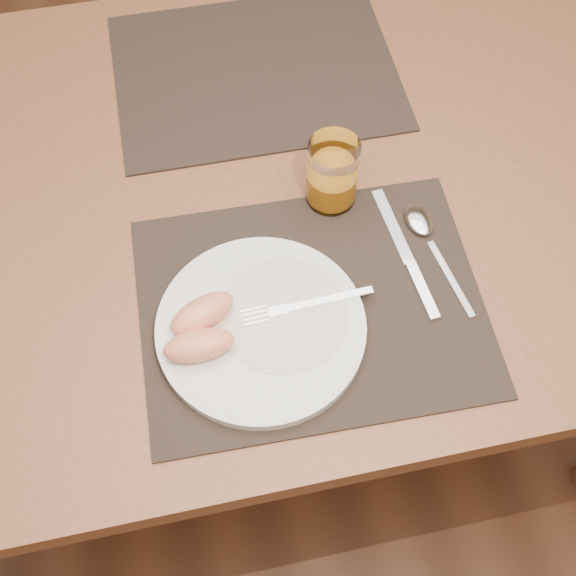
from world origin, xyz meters
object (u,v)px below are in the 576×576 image
Objects in this scene: knife at (410,263)px; fork at (296,307)px; placemat_near at (311,305)px; table at (271,213)px; juice_glass at (332,176)px; spoon at (423,228)px; placemat_far at (255,72)px; plate at (261,328)px.

fork is at bearing -165.69° from knife.
placemat_near is 2.57× the size of fork.
table is 0.26m from knife.
juice_glass is (0.08, -0.05, 0.13)m from table.
spoon is at bearing 24.47° from fork.
placemat_far is at bearing 115.70° from spoon.
knife is 1.15× the size of spoon.
juice_glass is at bearing 63.15° from fork.
placemat_far is at bearing 108.76° from knife.
table is 5.19× the size of plate.
fork is 0.17m from knife.
juice_glass reaches higher than placemat_far.
plate is at bearing -125.84° from juice_glass.
plate reaches higher than spoon.
plate is 1.41× the size of spoon.
placemat_far reaches higher than table.
juice_glass is at bearing 68.37° from placemat_near.
spoon is at bearing -35.53° from table.
juice_glass is at bearing -33.67° from table.
plate is 1.54× the size of fork.
fork is 0.20m from juice_glass.
fork is 0.22m from spoon.
placemat_near is 0.15m from knife.
knife is at bearing -49.67° from table.
plate is 1.22× the size of knife.
placemat_near is at bearing -111.63° from juice_glass.
plate is 0.22m from knife.
fork is 0.79× the size of knife.
table is 7.29× the size of spoon.
spoon is at bearing 55.30° from knife.
table is at bearing 87.53° from fork.
placemat_near is 0.20m from spoon.
spoon is (0.25, 0.11, -0.00)m from plate.
table is 8.00× the size of fork.
placemat_far is at bearing 80.34° from plate.
placemat_near and placemat_far have the same top height.
placemat_far is 2.34× the size of spoon.
juice_glass reaches higher than knife.
spoon is (0.19, -0.14, 0.09)m from table.
juice_glass is (0.06, -0.27, 0.05)m from placemat_far.
juice_glass reaches higher than placemat_near.
knife reaches higher than table.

